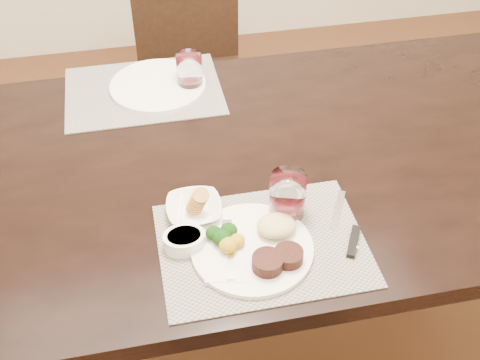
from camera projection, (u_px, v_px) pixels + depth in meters
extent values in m
plane|color=#482617|center=(238.00, 327.00, 2.07)|extent=(4.50, 4.50, 0.00)
cube|color=black|center=(238.00, 168.00, 1.58)|extent=(2.00, 1.00, 0.05)
cube|color=black|center=(454.00, 139.00, 2.27)|extent=(0.08, 0.08, 0.70)
cube|color=black|center=(195.00, 87.00, 2.39)|extent=(0.42, 0.42, 0.04)
cube|color=black|center=(160.00, 164.00, 2.39)|extent=(0.04, 0.04, 0.41)
cube|color=black|center=(249.00, 153.00, 2.44)|extent=(0.04, 0.04, 0.41)
cube|color=black|center=(151.00, 112.00, 2.65)|extent=(0.04, 0.04, 0.41)
cube|color=black|center=(231.00, 103.00, 2.70)|extent=(0.04, 0.04, 0.41)
cube|color=black|center=(185.00, 8.00, 2.37)|extent=(0.42, 0.04, 0.45)
cube|color=gray|center=(262.00, 245.00, 1.34)|extent=(0.46, 0.34, 0.00)
cube|color=gray|center=(144.00, 91.00, 1.80)|extent=(0.46, 0.34, 0.00)
cylinder|color=white|center=(252.00, 248.00, 1.33)|extent=(0.27, 0.27, 0.01)
cylinder|color=black|center=(268.00, 262.00, 1.27)|extent=(0.07, 0.07, 0.03)
cylinder|color=black|center=(289.00, 256.00, 1.29)|extent=(0.06, 0.06, 0.03)
ellipsoid|color=tan|center=(276.00, 225.00, 1.34)|extent=(0.09, 0.08, 0.04)
ellipsoid|color=#133D0B|center=(222.00, 237.00, 1.32)|extent=(0.04, 0.04, 0.03)
ellipsoid|color=#B08316|center=(228.00, 245.00, 1.30)|extent=(0.04, 0.04, 0.03)
cube|color=white|center=(229.00, 252.00, 1.32)|extent=(0.14, 0.20, 0.01)
cube|color=white|center=(231.00, 256.00, 1.30)|extent=(0.04, 0.13, 0.01)
cube|color=white|center=(227.00, 228.00, 1.36)|extent=(0.03, 0.05, 0.00)
cube|color=white|center=(338.00, 209.00, 1.42)|extent=(0.08, 0.12, 0.00)
cube|color=black|center=(353.00, 241.00, 1.34)|extent=(0.06, 0.09, 0.01)
imported|color=white|center=(194.00, 209.00, 1.40)|extent=(0.13, 0.13, 0.03)
cylinder|color=#BF853C|center=(194.00, 203.00, 1.39)|extent=(0.04, 0.05, 0.04)
cylinder|color=white|center=(184.00, 241.00, 1.33)|extent=(0.09, 0.09, 0.04)
cylinder|color=#0B330C|center=(184.00, 237.00, 1.32)|extent=(0.08, 0.08, 0.01)
cube|color=white|center=(180.00, 210.00, 1.35)|extent=(0.01, 0.06, 0.04)
cylinder|color=silver|center=(287.00, 196.00, 1.38)|extent=(0.08, 0.08, 0.12)
cylinder|color=#3B050B|center=(286.00, 209.00, 1.41)|extent=(0.07, 0.07, 0.03)
cylinder|color=white|center=(158.00, 85.00, 1.81)|extent=(0.29, 0.29, 0.01)
cylinder|color=silver|center=(190.00, 71.00, 1.78)|extent=(0.08, 0.08, 0.11)
cylinder|color=#3B050B|center=(190.00, 82.00, 1.81)|extent=(0.06, 0.06, 0.03)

